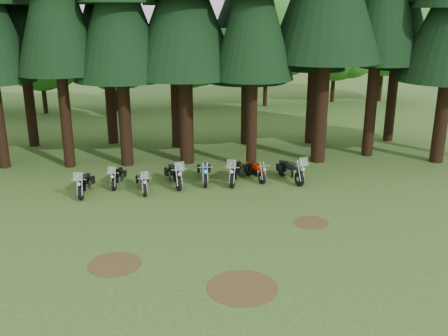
{
  "coord_description": "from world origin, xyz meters",
  "views": [
    {
      "loc": [
        -1.26,
        -17.25,
        8.09
      ],
      "look_at": [
        1.58,
        5.0,
        1.0
      ],
      "focal_mm": 40.0,
      "sensor_mm": 36.0,
      "label": 1
    }
  ],
  "objects": [
    {
      "name": "motorcycle_3",
      "position": [
        -0.74,
        5.69,
        0.5
      ],
      "size": [
        0.74,
        2.39,
        1.51
      ],
      "rotation": [
        0.0,
        0.0,
        0.19
      ],
      "color": "black",
      "rests_on": "ground"
    },
    {
      "name": "motorcycle_1",
      "position": [
        -3.48,
        5.99,
        0.42
      ],
      "size": [
        0.57,
        2.0,
        1.25
      ],
      "rotation": [
        0.0,
        0.0,
        -0.17
      ],
      "color": "black",
      "rests_on": "ground"
    },
    {
      "name": "ground",
      "position": [
        0.0,
        0.0,
        0.0
      ],
      "size": [
        120.0,
        120.0,
        0.0
      ],
      "primitive_type": "plane",
      "color": "#385E22",
      "rests_on": "ground"
    },
    {
      "name": "decid_4",
      "position": [
        1.58,
        26.32,
        4.37
      ],
      "size": [
        5.93,
        5.76,
        7.41
      ],
      "color": "black",
      "rests_on": "ground"
    },
    {
      "name": "dirt_patch_2",
      "position": [
        1.0,
        -4.0,
        0.01
      ],
      "size": [
        2.2,
        2.2,
        0.01
      ],
      "primitive_type": "cylinder",
      "color": "#4C3D1E",
      "rests_on": "ground"
    },
    {
      "name": "motorcycle_0",
      "position": [
        -4.9,
        4.99,
        0.46
      ],
      "size": [
        0.48,
        2.21,
        1.39
      ],
      "rotation": [
        0.0,
        0.0,
        -0.08
      ],
      "color": "black",
      "rests_on": "ground"
    },
    {
      "name": "decid_6",
      "position": [
        14.85,
        27.01,
        5.2
      ],
      "size": [
        7.06,
        6.86,
        8.82
      ],
      "color": "black",
      "rests_on": "ground"
    },
    {
      "name": "motorcycle_7",
      "position": [
        5.0,
        5.62,
        0.51
      ],
      "size": [
        0.94,
        2.39,
        1.52
      ],
      "rotation": [
        0.0,
        0.0,
        0.28
      ],
      "color": "black",
      "rests_on": "ground"
    },
    {
      "name": "motorcycle_5",
      "position": [
        2.24,
        5.73,
        0.5
      ],
      "size": [
        1.03,
        2.31,
        1.48
      ],
      "rotation": [
        0.0,
        0.0,
        -0.33
      ],
      "color": "black",
      "rests_on": "ground"
    },
    {
      "name": "dirt_patch_1",
      "position": [
        4.5,
        0.5,
        0.01
      ],
      "size": [
        1.4,
        1.4,
        0.01
      ],
      "primitive_type": "cylinder",
      "color": "#4C3D1E",
      "rests_on": "ground"
    },
    {
      "name": "motorcycle_6",
      "position": [
        3.28,
        6.06,
        0.43
      ],
      "size": [
        0.72,
        2.01,
        0.84
      ],
      "rotation": [
        0.0,
        0.0,
        0.29
      ],
      "color": "black",
      "rests_on": "ground"
    },
    {
      "name": "motorcycle_4",
      "position": [
        0.73,
        6.02,
        0.47
      ],
      "size": [
        0.35,
        2.27,
        0.92
      ],
      "rotation": [
        0.0,
        0.0,
        -0.04
      ],
      "color": "black",
      "rests_on": "ground"
    },
    {
      "name": "dirt_patch_0",
      "position": [
        -3.0,
        -2.0,
        0.01
      ],
      "size": [
        1.8,
        1.8,
        0.01
      ],
      "primitive_type": "cylinder",
      "color": "#4C3D1E",
      "rests_on": "ground"
    },
    {
      "name": "decid_7",
      "position": [
        19.46,
        26.83,
        6.22
      ],
      "size": [
        8.44,
        8.2,
        10.55
      ],
      "color": "black",
      "rests_on": "ground"
    },
    {
      "name": "motorcycle_2",
      "position": [
        -2.23,
        5.01,
        0.43
      ],
      "size": [
        0.5,
        2.03,
        1.27
      ],
      "rotation": [
        0.0,
        0.0,
        0.12
      ],
      "color": "black",
      "rests_on": "ground"
    },
    {
      "name": "decid_2",
      "position": [
        -10.43,
        24.78,
        4.95
      ],
      "size": [
        6.72,
        6.53,
        8.4
      ],
      "color": "black",
      "rests_on": "ground"
    },
    {
      "name": "decid_3",
      "position": [
        -4.71,
        25.13,
        4.51
      ],
      "size": [
        6.12,
        5.95,
        7.65
      ],
      "color": "black",
      "rests_on": "ground"
    },
    {
      "name": "pine_back_4",
      "position": [
        4.04,
        13.25,
        8.25
      ],
      "size": [
        4.94,
        4.94,
        13.78
      ],
      "color": "black",
      "rests_on": "ground"
    },
    {
      "name": "decid_5",
      "position": [
        8.29,
        25.71,
        6.23
      ],
      "size": [
        8.45,
        8.21,
        10.56
      ],
      "color": "black",
      "rests_on": "ground"
    }
  ]
}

